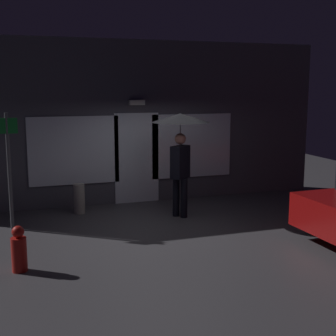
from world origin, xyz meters
TOP-DOWN VIEW (x-y plane):
  - ground_plane at (0.00, 0.00)m, footprint 18.00×18.00m
  - building_facade at (-0.00, 2.34)m, footprint 9.67×0.48m
  - person_with_umbrella at (0.55, 0.59)m, footprint 1.25×1.25m
  - street_sign_post at (-2.95, 0.80)m, footprint 0.40×0.07m
  - sidewalk_bollard at (-1.50, 1.56)m, footprint 0.25×0.25m
  - fire_hydrant at (-2.85, -1.53)m, footprint 0.24×0.24m

SIDE VIEW (x-z plane):
  - ground_plane at x=0.00m, z-range 0.00..0.00m
  - fire_hydrant at x=-2.85m, z-range -0.03..0.70m
  - sidewalk_bollard at x=-1.50m, z-range 0.00..0.68m
  - street_sign_post at x=-2.95m, z-range 0.16..2.48m
  - person_with_umbrella at x=0.55m, z-range 0.69..2.95m
  - building_facade at x=0.00m, z-range -0.02..3.90m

